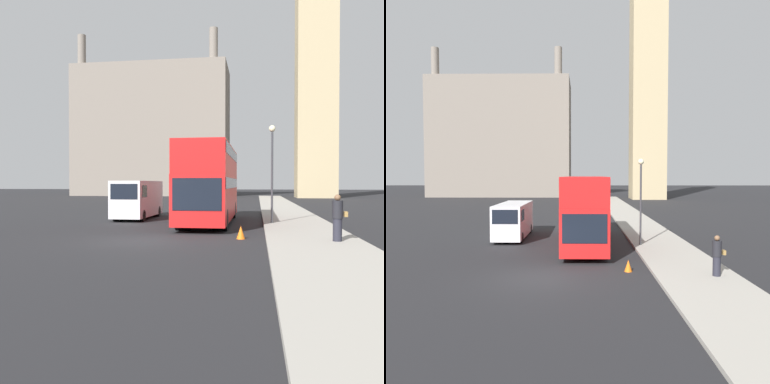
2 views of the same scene
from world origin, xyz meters
TOP-DOWN VIEW (x-y plane):
  - ground_plane at (0.00, 0.00)m, footprint 300.00×300.00m
  - sidewalk_strip at (6.84, 0.00)m, footprint 3.67×120.00m
  - clock_tower at (14.09, 55.20)m, footprint 6.74×6.91m
  - building_block_distant at (-15.49, 65.03)m, footprint 29.18×12.69m
  - red_double_decker_bus at (1.94, 7.93)m, footprint 2.61×11.29m
  - white_van at (-3.12, 10.36)m, footprint 1.97×6.12m
  - pedestrian at (7.64, -0.19)m, footprint 0.55×0.39m
  - street_lamp at (5.46, 7.03)m, footprint 0.36×0.36m
  - traffic_cone at (3.97, 1.06)m, footprint 0.36×0.36m

SIDE VIEW (x-z plane):
  - ground_plane at x=0.00m, z-range 0.00..0.00m
  - sidewalk_strip at x=6.84m, z-range 0.00..0.15m
  - traffic_cone at x=3.97m, z-range 0.00..0.55m
  - pedestrian at x=7.64m, z-range 0.15..1.91m
  - white_van at x=-3.12m, z-range 0.09..2.58m
  - red_double_decker_bus at x=1.94m, z-range 0.27..4.68m
  - street_lamp at x=5.46m, z-range 1.02..6.39m
  - building_block_distant at x=-15.49m, z-range -2.67..27.43m
  - clock_tower at x=14.09m, z-range 0.77..61.27m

